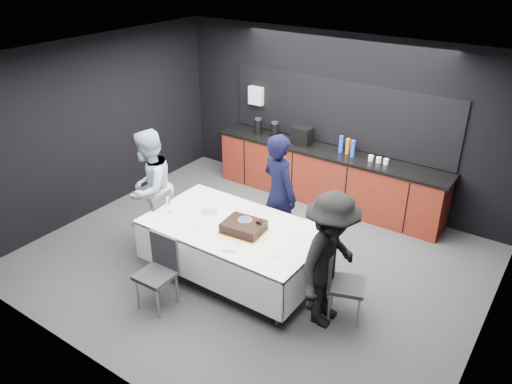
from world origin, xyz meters
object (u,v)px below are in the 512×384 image
party_table (234,234)px  cake_assembly (244,227)px  person_right (330,261)px  chair_near (160,266)px  person_left (150,188)px  plate_stack (210,208)px  chair_left (157,218)px  chair_right (340,278)px  person_center (279,194)px  champagne_flute (168,201)px

party_table → cake_assembly: cake_assembly is taller
person_right → cake_assembly: bearing=86.7°
chair_near → person_left: person_left is taller
plate_stack → chair_left: size_ratio=0.24×
chair_left → person_left: 0.45m
plate_stack → person_left: 1.04m
cake_assembly → plate_stack: cake_assembly is taller
chair_right → person_center: size_ratio=0.52×
cake_assembly → chair_right: size_ratio=0.61×
plate_stack → person_right: bearing=-5.9°
party_table → chair_near: size_ratio=2.51×
chair_right → person_left: size_ratio=0.53×
plate_stack → chair_near: size_ratio=0.24×
party_table → chair_right: (1.50, 0.07, -0.11)m
person_right → chair_near: bearing=114.3°
chair_near → person_right: size_ratio=0.55×
person_right → chair_right: bearing=-26.9°
person_right → party_table: bearing=85.2°
party_table → chair_near: chair_near is taller
champagne_flute → chair_left: champagne_flute is taller
champagne_flute → person_center: (1.05, 1.11, -0.05)m
champagne_flute → person_center: person_center is taller
person_center → person_right: (1.30, -0.99, -0.04)m
champagne_flute → person_left: 0.63m
party_table → champagne_flute: 1.00m
plate_stack → person_left: size_ratio=0.13×
party_table → person_right: (1.42, -0.10, 0.20)m
chair_near → person_center: person_center is taller
party_table → champagne_flute: (-0.93, -0.21, 0.30)m
champagne_flute → chair_right: size_ratio=0.24×
cake_assembly → plate_stack: (-0.67, 0.15, -0.02)m
party_table → champagne_flute: size_ratio=10.36×
person_left → person_right: size_ratio=1.03×
champagne_flute → chair_right: (2.43, 0.28, -0.40)m
chair_left → chair_right: 2.76m
cake_assembly → chair_near: 1.14m
chair_left → person_center: 1.76m
chair_left → chair_right: bearing=4.3°
party_table → chair_left: 1.27m
cake_assembly → champagne_flute: bearing=-171.6°
plate_stack → person_right: person_right is taller
cake_assembly → chair_left: cake_assembly is taller
plate_stack → party_table: bearing=-11.8°
champagne_flute → chair_left: size_ratio=0.24×
cake_assembly → person_left: person_left is taller
champagne_flute → person_right: person_right is taller
person_center → person_right: size_ratio=1.05×
chair_right → champagne_flute: bearing=-173.5°
chair_near → person_left: (-1.10, 0.97, 0.34)m
party_table → cake_assembly: bearing=-13.7°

